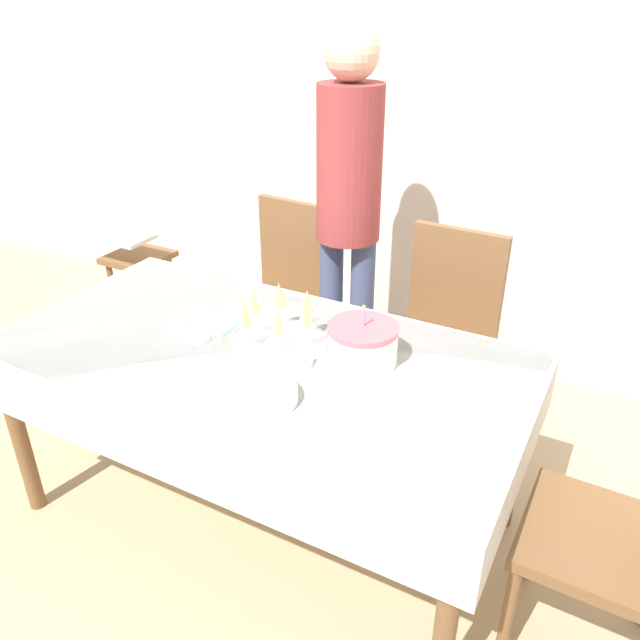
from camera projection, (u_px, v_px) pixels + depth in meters
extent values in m
plane|color=tan|center=(267.00, 513.00, 2.43)|extent=(12.00, 12.00, 0.00)
cube|color=silver|center=(429.00, 97.00, 2.99)|extent=(8.00, 0.05, 2.70)
cube|color=white|center=(258.00, 356.00, 2.09)|extent=(1.76, 0.91, 0.03)
cube|color=white|center=(260.00, 378.00, 2.14)|extent=(1.79, 0.94, 0.21)
cylinder|color=brown|center=(19.00, 434.00, 2.30)|extent=(0.06, 0.06, 0.70)
cylinder|color=brown|center=(446.00, 624.00, 1.61)|extent=(0.06, 0.06, 0.70)
cylinder|color=brown|center=(162.00, 341.00, 2.91)|extent=(0.06, 0.06, 0.70)
cylinder|color=brown|center=(516.00, 450.00, 2.22)|extent=(0.06, 0.06, 0.70)
cube|color=brown|center=(273.00, 319.00, 2.94)|extent=(0.46, 0.46, 0.04)
cube|color=brown|center=(296.00, 253.00, 2.95)|extent=(0.40, 0.07, 0.50)
cylinder|color=brown|center=(282.00, 388.00, 2.82)|extent=(0.04, 0.04, 0.41)
cylinder|color=brown|center=(222.00, 365.00, 3.00)|extent=(0.04, 0.04, 0.41)
cylinder|color=brown|center=(326.00, 354.00, 3.09)|extent=(0.04, 0.04, 0.41)
cylinder|color=brown|center=(268.00, 335.00, 3.26)|extent=(0.04, 0.04, 0.41)
cube|color=brown|center=(434.00, 361.00, 2.61)|extent=(0.44, 0.44, 0.04)
cube|color=brown|center=(456.00, 286.00, 2.62)|extent=(0.40, 0.05, 0.50)
cylinder|color=brown|center=(454.00, 441.00, 2.49)|extent=(0.04, 0.04, 0.41)
cylinder|color=brown|center=(374.00, 413.00, 2.66)|extent=(0.04, 0.04, 0.41)
cylinder|color=brown|center=(482.00, 397.00, 2.77)|extent=(0.04, 0.04, 0.41)
cylinder|color=brown|center=(408.00, 374.00, 2.93)|extent=(0.04, 0.04, 0.41)
cube|color=brown|center=(600.00, 541.00, 1.75)|extent=(0.43, 0.43, 0.04)
cylinder|color=brown|center=(507.00, 616.00, 1.80)|extent=(0.04, 0.04, 0.41)
cylinder|color=brown|center=(536.00, 532.00, 2.07)|extent=(0.04, 0.04, 0.41)
cylinder|color=silver|center=(363.00, 346.00, 2.01)|extent=(0.22, 0.22, 0.11)
cylinder|color=#D15B66|center=(363.00, 328.00, 1.98)|extent=(0.23, 0.23, 0.02)
cylinder|color=pink|center=(364.00, 318.00, 1.96)|extent=(0.01, 0.01, 0.06)
sphere|color=#F9CC4C|center=(364.00, 307.00, 1.94)|extent=(0.01, 0.01, 0.01)
cylinder|color=silver|center=(280.00, 342.00, 2.14)|extent=(0.33, 0.33, 0.01)
cylinder|color=silver|center=(305.00, 349.00, 2.09)|extent=(0.05, 0.05, 0.00)
cylinder|color=silver|center=(305.00, 337.00, 2.07)|extent=(0.01, 0.01, 0.08)
cone|color=#E0CC72|center=(304.00, 314.00, 2.03)|extent=(0.04, 0.04, 0.08)
cylinder|color=silver|center=(308.00, 335.00, 2.17)|extent=(0.05, 0.05, 0.00)
cylinder|color=silver|center=(308.00, 323.00, 2.15)|extent=(0.01, 0.01, 0.08)
cone|color=#E0CC72|center=(307.00, 301.00, 2.11)|extent=(0.04, 0.04, 0.08)
cylinder|color=silver|center=(280.00, 326.00, 2.23)|extent=(0.05, 0.05, 0.00)
cylinder|color=silver|center=(280.00, 315.00, 2.21)|extent=(0.01, 0.01, 0.08)
cone|color=#E0CC72|center=(279.00, 294.00, 2.17)|extent=(0.04, 0.04, 0.08)
cylinder|color=silver|center=(255.00, 334.00, 2.18)|extent=(0.05, 0.05, 0.00)
cylinder|color=silver|center=(255.00, 323.00, 2.16)|extent=(0.01, 0.01, 0.08)
cone|color=#E0CC72|center=(254.00, 301.00, 2.12)|extent=(0.04, 0.04, 0.08)
cylinder|color=silver|center=(246.00, 348.00, 2.09)|extent=(0.05, 0.05, 0.00)
cylinder|color=silver|center=(245.00, 337.00, 2.07)|extent=(0.01, 0.01, 0.08)
cone|color=#E0CC72|center=(244.00, 314.00, 2.03)|extent=(0.04, 0.04, 0.08)
cylinder|color=silver|center=(278.00, 356.00, 2.05)|extent=(0.05, 0.05, 0.00)
cylinder|color=silver|center=(277.00, 345.00, 2.02)|extent=(0.01, 0.01, 0.08)
cone|color=#E0CC72|center=(276.00, 321.00, 1.98)|extent=(0.04, 0.04, 0.08)
cylinder|color=white|center=(258.00, 399.00, 1.84)|extent=(0.24, 0.24, 0.01)
cylinder|color=white|center=(258.00, 397.00, 1.84)|extent=(0.24, 0.24, 0.01)
cylinder|color=white|center=(258.00, 395.00, 1.83)|extent=(0.24, 0.24, 0.01)
cylinder|color=white|center=(258.00, 393.00, 1.83)|extent=(0.24, 0.24, 0.01)
cylinder|color=white|center=(258.00, 391.00, 1.83)|extent=(0.24, 0.24, 0.01)
cylinder|color=white|center=(257.00, 389.00, 1.82)|extent=(0.24, 0.24, 0.01)
cylinder|color=silver|center=(284.00, 360.00, 2.03)|extent=(0.19, 0.19, 0.01)
cylinder|color=silver|center=(284.00, 359.00, 2.03)|extent=(0.19, 0.19, 0.01)
cylinder|color=silver|center=(284.00, 357.00, 2.02)|extent=(0.19, 0.19, 0.01)
cylinder|color=silver|center=(284.00, 355.00, 2.02)|extent=(0.19, 0.19, 0.01)
cube|color=silver|center=(364.00, 403.00, 1.82)|extent=(0.28, 0.13, 0.00)
cube|color=silver|center=(185.00, 335.00, 2.17)|extent=(0.17, 0.07, 0.02)
cube|color=#8CC6E0|center=(217.00, 322.00, 2.26)|extent=(0.15, 0.15, 0.01)
cylinder|color=#3F4C72|center=(331.00, 316.00, 3.01)|extent=(0.11, 0.11, 0.82)
cylinder|color=#3F4C72|center=(361.00, 323.00, 2.94)|extent=(0.11, 0.11, 0.82)
cylinder|color=maroon|center=(349.00, 165.00, 2.63)|extent=(0.28, 0.28, 0.65)
sphere|color=#D8B293|center=(352.00, 52.00, 2.42)|extent=(0.22, 0.22, 0.22)
cube|color=brown|center=(138.00, 257.00, 3.30)|extent=(0.30, 0.30, 0.03)
cube|color=silver|center=(120.00, 236.00, 3.16)|extent=(0.33, 0.20, 0.02)
cylinder|color=brown|center=(116.00, 308.00, 3.40)|extent=(0.03, 0.03, 0.54)
cylinder|color=brown|center=(147.00, 317.00, 3.30)|extent=(0.03, 0.03, 0.54)
cylinder|color=brown|center=(144.00, 293.00, 3.57)|extent=(0.03, 0.03, 0.54)
cylinder|color=brown|center=(174.00, 301.00, 3.48)|extent=(0.03, 0.03, 0.54)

